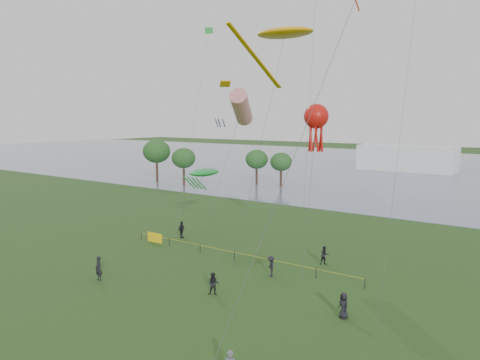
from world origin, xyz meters
The scene contains 16 objects.
ground_plane centered at (0.00, 0.00, 0.00)m, with size 400.00×400.00×0.00m, color #183410.
lake centered at (0.00, 100.00, 0.02)m, with size 400.00×120.00×0.08m, color slate.
pavilion_left centered at (-12.00, 95.00, 3.00)m, with size 22.00×8.00×6.00m, color white.
trees centered at (-36.96, 49.65, 5.31)m, with size 27.22×13.97×8.33m.
fence centered at (-9.87, 14.41, 0.55)m, with size 24.07×0.07×1.05m.
spectator_a centered at (-0.15, 6.96, 0.82)m, with size 0.79×0.62×1.63m, color black.
spectator_b centered at (1.13, 12.66, 0.84)m, with size 1.08×0.62×1.68m, color black.
spectator_c centered at (-12.92, 17.47, 0.89)m, with size 1.04×0.43×1.78m, color black.
spectator_d centered at (8.99, 8.70, 0.84)m, with size 0.82×0.53×1.67m, color black.
spectator_f centered at (-9.37, 4.13, 0.95)m, with size 0.69×0.46×1.90m, color black.
spectator_g centered at (3.28, 17.97, 0.81)m, with size 0.79×0.61×1.62m, color black.
kite_stingray centered at (0.26, 15.76, 19.34)m, with size 5.28×10.03×19.81m.
kite_windsock centered at (-8.06, 21.53, 13.64)m, with size 4.24×10.04×15.55m.
kite_creature centered at (-12.56, 20.82, 6.65)m, with size 2.35×9.28×7.10m.
kite_octopus centered at (2.76, 16.86, 12.63)m, with size 2.02×4.87×13.74m.
kite_delta centered at (10.04, 6.00, 18.54)m, with size 2.90×12.31×20.48m.
Camera 1 is at (20.06, -18.07, 12.63)m, focal length 35.00 mm.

